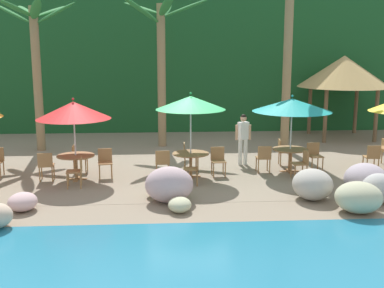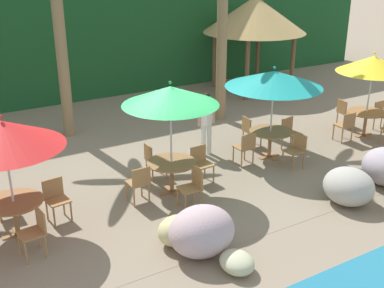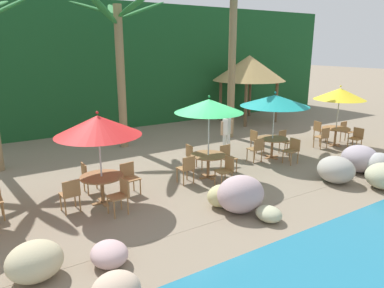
% 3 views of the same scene
% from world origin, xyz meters
% --- Properties ---
extents(ground_plane, '(120.00, 120.00, 0.00)m').
position_xyz_m(ground_plane, '(0.00, 0.00, 0.00)').
color(ground_plane, gray).
extents(terrace_deck, '(18.00, 5.20, 0.01)m').
position_xyz_m(terrace_deck, '(0.00, 0.00, 0.00)').
color(terrace_deck, gray).
rests_on(terrace_deck, ground).
extents(foliage_backdrop, '(28.00, 2.40, 6.00)m').
position_xyz_m(foliage_backdrop, '(0.00, 9.00, 3.00)').
color(foliage_backdrop, '#194C23').
rests_on(foliage_backdrop, ground).
extents(rock_seawall, '(16.02, 3.14, 0.91)m').
position_xyz_m(rock_seawall, '(1.18, -2.70, 0.38)').
color(rock_seawall, '#BA9EA3').
rests_on(rock_seawall, ground).
extents(umbrella_red, '(2.15, 2.15, 2.43)m').
position_xyz_m(umbrella_red, '(-3.31, -0.18, 2.07)').
color(umbrella_red, silver).
rests_on(umbrella_red, ground).
extents(dining_table_red, '(1.10, 1.10, 0.74)m').
position_xyz_m(dining_table_red, '(-3.31, -0.18, 0.61)').
color(dining_table_red, olive).
rests_on(dining_table_red, ground).
extents(chair_red_seaward, '(0.47, 0.48, 0.87)m').
position_xyz_m(chair_red_seaward, '(-2.48, 0.02, 0.51)').
color(chair_red_seaward, '#9E7042').
rests_on(chair_red_seaward, ground).
extents(chair_red_inland, '(0.43, 0.43, 0.87)m').
position_xyz_m(chair_red_inland, '(-3.41, 0.67, 0.51)').
color(chair_red_inland, '#9E7042').
rests_on(chair_red_inland, ground).
extents(chair_red_right, '(0.47, 0.46, 0.87)m').
position_xyz_m(chair_red_right, '(-3.14, -1.01, 0.51)').
color(chair_red_right, '#9E7042').
rests_on(chair_red_right, ground).
extents(umbrella_green, '(2.07, 2.07, 2.57)m').
position_xyz_m(umbrella_green, '(0.08, -0.10, 2.25)').
color(umbrella_green, silver).
rests_on(umbrella_green, ground).
extents(dining_table_green, '(1.10, 1.10, 0.74)m').
position_xyz_m(dining_table_green, '(0.08, -0.10, 0.61)').
color(dining_table_green, olive).
rests_on(dining_table_green, ground).
extents(chair_green_seaward, '(0.44, 0.45, 0.87)m').
position_xyz_m(chair_green_seaward, '(0.93, 0.04, 0.51)').
color(chair_green_seaward, '#9E7042').
rests_on(chair_green_seaward, ground).
extents(chair_green_inland, '(0.45, 0.44, 0.87)m').
position_xyz_m(chair_green_inland, '(0.04, 0.75, 0.51)').
color(chair_green_inland, '#9E7042').
rests_on(chair_green_inland, ground).
extents(chair_green_left, '(0.43, 0.44, 0.87)m').
position_xyz_m(chair_green_left, '(-0.77, -0.22, 0.51)').
color(chair_green_left, '#9E7042').
rests_on(chair_green_left, ground).
extents(chair_green_right, '(0.45, 0.44, 0.87)m').
position_xyz_m(chair_green_right, '(0.12, -0.95, 0.51)').
color(chair_green_right, '#9E7042').
rests_on(chair_green_right, ground).
extents(umbrella_teal, '(2.44, 2.44, 2.43)m').
position_xyz_m(umbrella_teal, '(3.23, 0.34, 2.11)').
color(umbrella_teal, silver).
rests_on(umbrella_teal, ground).
extents(dining_table_teal, '(1.10, 1.10, 0.74)m').
position_xyz_m(dining_table_teal, '(3.23, 0.34, 0.61)').
color(dining_table_teal, olive).
rests_on(dining_table_teal, ground).
extents(chair_teal_seaward, '(0.47, 0.47, 0.87)m').
position_xyz_m(chair_teal_seaward, '(4.06, 0.52, 0.51)').
color(chair_teal_seaward, '#9E7042').
rests_on(chair_teal_seaward, ground).
extents(chair_teal_inland, '(0.46, 0.45, 0.87)m').
position_xyz_m(chair_teal_inland, '(3.21, 1.19, 0.51)').
color(chair_teal_inland, '#9E7042').
rests_on(chair_teal_inland, ground).
extents(chair_teal_left, '(0.42, 0.43, 0.87)m').
position_xyz_m(chair_teal_left, '(2.38, 0.25, 0.51)').
color(chair_teal_left, '#9E7042').
rests_on(chair_teal_left, ground).
extents(chair_teal_right, '(0.45, 0.45, 0.87)m').
position_xyz_m(chair_teal_right, '(3.37, -0.51, 0.51)').
color(chair_teal_right, '#9E7042').
rests_on(chair_teal_right, ground).
extents(umbrella_yellow, '(2.02, 2.02, 2.47)m').
position_xyz_m(umbrella_yellow, '(6.64, 0.17, 2.13)').
color(umbrella_yellow, silver).
rests_on(umbrella_yellow, ground).
extents(dining_table_yellow, '(1.10, 1.10, 0.74)m').
position_xyz_m(dining_table_yellow, '(6.64, 0.17, 0.61)').
color(dining_table_yellow, olive).
rests_on(dining_table_yellow, ground).
extents(chair_yellow_seaward, '(0.44, 0.45, 0.87)m').
position_xyz_m(chair_yellow_seaward, '(7.48, 0.30, 0.51)').
color(chair_yellow_seaward, '#9E7042').
rests_on(chair_yellow_seaward, ground).
extents(chair_yellow_inland, '(0.48, 0.48, 0.87)m').
position_xyz_m(chair_yellow_inland, '(6.67, 1.02, 0.51)').
color(chair_yellow_inland, '#9E7042').
rests_on(chair_yellow_inland, ground).
extents(chair_yellow_left, '(0.44, 0.45, 0.87)m').
position_xyz_m(chair_yellow_left, '(5.79, 0.13, 0.51)').
color(chair_yellow_left, '#9E7042').
rests_on(chair_yellow_left, ground).
extents(palm_tree_second, '(3.44, 3.73, 5.73)m').
position_xyz_m(palm_tree_second, '(-0.77, 4.67, 3.82)').
color(palm_tree_second, olive).
rests_on(palm_tree_second, ground).
extents(palapa_hut, '(3.87, 3.87, 3.51)m').
position_xyz_m(palapa_hut, '(6.95, 6.00, 2.84)').
color(palapa_hut, brown).
rests_on(palapa_hut, ground).
extents(waiter_in_white, '(0.52, 0.34, 1.70)m').
position_xyz_m(waiter_in_white, '(1.91, 1.35, 0.99)').
color(waiter_in_white, white).
rests_on(waiter_in_white, ground).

